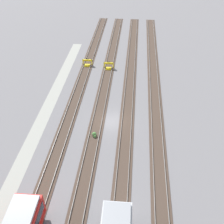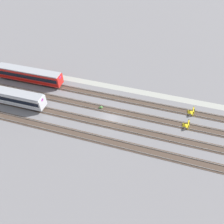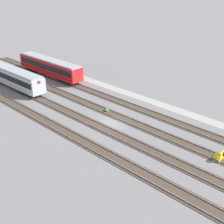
% 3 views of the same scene
% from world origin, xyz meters
% --- Properties ---
extents(ground_plane, '(400.00, 400.00, 0.00)m').
position_xyz_m(ground_plane, '(0.00, 0.00, 0.00)').
color(ground_plane, slate).
extents(service_walkway, '(54.00, 2.00, 0.01)m').
position_xyz_m(service_walkway, '(0.00, -10.64, 0.00)').
color(service_walkway, '#9E9E93').
rests_on(service_walkway, ground).
extents(rail_track_nearest, '(90.00, 2.23, 0.21)m').
position_xyz_m(rail_track_nearest, '(0.00, -6.65, 0.04)').
color(rail_track_nearest, '#47382D').
rests_on(rail_track_nearest, ground).
extents(rail_track_near_inner, '(90.00, 2.24, 0.21)m').
position_xyz_m(rail_track_near_inner, '(0.00, -2.22, 0.04)').
color(rail_track_near_inner, '#47382D').
rests_on(rail_track_near_inner, ground).
extents(rail_track_middle, '(90.00, 2.24, 0.21)m').
position_xyz_m(rail_track_middle, '(0.00, 2.22, 0.04)').
color(rail_track_middle, '#47382D').
rests_on(rail_track_middle, ground).
extents(rail_track_far_inner, '(90.00, 2.23, 0.21)m').
position_xyz_m(rail_track_far_inner, '(0.00, 6.65, 0.04)').
color(rail_track_far_inner, '#47382D').
rests_on(rail_track_far_inner, ground).
extents(subway_car_front_row_leftmost, '(18.04, 3.08, 3.70)m').
position_xyz_m(subway_car_front_row_leftmost, '(24.60, -6.66, 2.04)').
color(subway_car_front_row_leftmost, red).
rests_on(subway_car_front_row_leftmost, ground).
extents(subway_car_front_row_centre, '(18.04, 3.10, 3.70)m').
position_xyz_m(subway_car_front_row_centre, '(24.60, 2.16, 2.04)').
color(subway_car_front_row_centre, '#B7BABF').
rests_on(subway_car_front_row_centre, ground).
extents(bumper_stop_near_inner_track, '(1.35, 2.00, 1.22)m').
position_xyz_m(bumper_stop_near_inner_track, '(-16.19, -2.21, 0.51)').
color(bumper_stop_near_inner_track, yellow).
rests_on(bumper_stop_near_inner_track, ground).
extents(weed_clump, '(0.92, 0.70, 0.64)m').
position_xyz_m(weed_clump, '(3.35, -2.20, 0.24)').
color(weed_clump, '#4C7F3D').
rests_on(weed_clump, ground).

